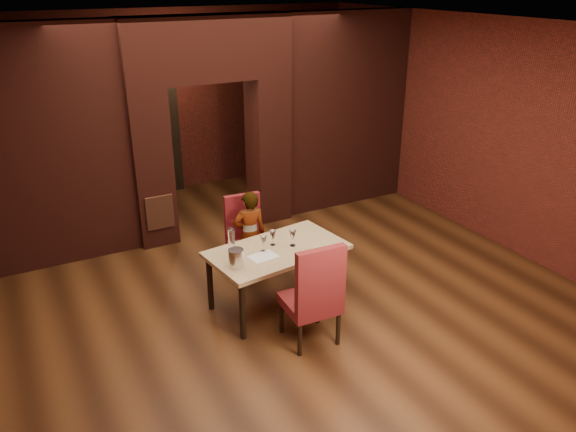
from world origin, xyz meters
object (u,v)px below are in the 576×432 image
(person_seated, at_px, (250,235))
(water_bottle, at_px, (232,241))
(wine_glass_b, at_px, (273,238))
(chair_far, at_px, (248,237))
(chair_near, at_px, (310,291))
(dining_table, at_px, (277,276))
(wine_glass_c, at_px, (293,238))
(potted_plant, at_px, (285,243))
(wine_glass_a, at_px, (264,244))
(wine_bucket, at_px, (236,258))

(person_seated, height_order, water_bottle, person_seated)
(wine_glass_b, bearing_deg, chair_far, 89.40)
(chair_far, bearing_deg, chair_near, -86.36)
(dining_table, xyz_separation_m, wine_glass_c, (0.20, -0.02, 0.47))
(chair_far, xyz_separation_m, potted_plant, (0.62, 0.15, -0.30))
(chair_near, distance_m, wine_glass_b, 0.94)
(wine_glass_b, xyz_separation_m, wine_glass_c, (0.20, -0.13, 0.01))
(wine_glass_a, xyz_separation_m, wine_glass_b, (0.17, 0.10, -0.00))
(chair_near, bearing_deg, water_bottle, -59.09)
(chair_far, relative_size, wine_glass_b, 5.72)
(dining_table, height_order, water_bottle, water_bottle)
(wine_glass_a, bearing_deg, potted_plant, 51.00)
(chair_far, bearing_deg, water_bottle, -121.62)
(dining_table, height_order, wine_glass_b, wine_glass_b)
(person_seated, bearing_deg, chair_near, 97.02)
(wine_bucket, xyz_separation_m, water_bottle, (0.08, 0.32, 0.06))
(wine_glass_a, bearing_deg, chair_far, 78.08)
(dining_table, xyz_separation_m, wine_glass_b, (-0.00, 0.11, 0.47))
(person_seated, relative_size, wine_glass_c, 5.92)
(wine_glass_c, height_order, potted_plant, wine_glass_c)
(dining_table, bearing_deg, chair_far, 82.25)
(chair_far, xyz_separation_m, person_seated, (-0.00, -0.06, 0.07))
(wine_glass_a, distance_m, wine_glass_c, 0.37)
(dining_table, xyz_separation_m, water_bottle, (-0.52, 0.14, 0.54))
(person_seated, distance_m, potted_plant, 0.76)
(dining_table, height_order, wine_bucket, wine_bucket)
(dining_table, height_order, potted_plant, dining_table)
(chair_near, height_order, person_seated, chair_near)
(person_seated, bearing_deg, wine_glass_b, 97.49)
(wine_glass_a, bearing_deg, wine_glass_c, -4.66)
(dining_table, xyz_separation_m, wine_glass_a, (-0.17, 0.01, 0.47))
(person_seated, height_order, wine_glass_b, person_seated)
(potted_plant, bearing_deg, wine_glass_b, -125.35)
(person_seated, height_order, potted_plant, person_seated)
(wine_bucket, bearing_deg, chair_far, 59.63)
(chair_near, relative_size, potted_plant, 2.58)
(dining_table, xyz_separation_m, wine_bucket, (-0.60, -0.18, 0.48))
(wine_glass_c, bearing_deg, person_seated, 103.48)
(chair_far, relative_size, person_seated, 0.89)
(dining_table, bearing_deg, wine_bucket, -170.51)
(dining_table, distance_m, chair_near, 0.84)
(wine_glass_a, bearing_deg, wine_glass_b, 30.29)
(wine_bucket, relative_size, potted_plant, 0.45)
(dining_table, relative_size, wine_glass_b, 8.56)
(wine_glass_b, xyz_separation_m, potted_plant, (0.63, 0.89, -0.61))
(chair_near, relative_size, wine_bucket, 5.76)
(water_bottle, bearing_deg, person_seated, 51.31)
(chair_far, height_order, person_seated, person_seated)
(wine_glass_a, height_order, wine_glass_c, wine_glass_c)
(wine_glass_c, bearing_deg, chair_near, -105.51)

